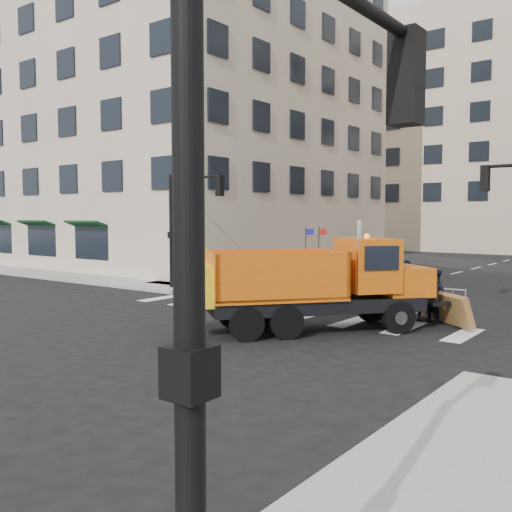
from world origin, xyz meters
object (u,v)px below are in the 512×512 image
Objects in this scene: cop_b at (435,296)px; worker at (202,267)px; plow_truck at (308,282)px; cop_c at (407,290)px; cop_a at (424,294)px.

cop_b is 11.50m from worker.
worker is (-8.89, 5.00, -0.39)m from plow_truck.
worker reaches higher than cop_c.
cop_a reaches higher than cop_b.
plow_truck is 4.38m from cop_a.
worker is (-10.47, 1.24, 0.11)m from cop_c.
cop_c is (1.58, 3.76, -0.50)m from plow_truck.
cop_a is 0.38m from cop_b.
plow_truck is 4.66× the size of cop_b.
cop_a is 0.92× the size of worker.
cop_b is at bearing 5.15° from plow_truck.
plow_truck is 10.21m from worker.
worker is at bearing 16.63° from cop_b.
plow_truck is 4.09× the size of cop_c.
cop_b is (2.54, 3.76, -0.62)m from plow_truck.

